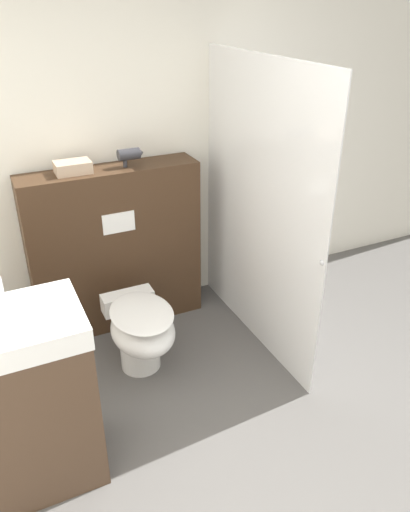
% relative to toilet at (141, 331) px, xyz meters
% --- Properties ---
extents(wall_back, '(8.00, 0.06, 2.50)m').
position_rel_toilet_xyz_m(wall_back, '(0.26, 0.82, 0.94)').
color(wall_back, silver).
rests_on(wall_back, ground_plane).
extents(partition_panel, '(1.21, 0.28, 1.19)m').
position_rel_toilet_xyz_m(partition_panel, '(0.05, 0.63, 0.29)').
color(partition_panel, '#3D2819').
rests_on(partition_panel, ground_plane).
extents(shower_glass, '(0.04, 1.45, 1.91)m').
position_rel_toilet_xyz_m(shower_glass, '(0.86, 0.06, 0.65)').
color(shower_glass, silver).
rests_on(shower_glass, ground_plane).
extents(toilet, '(0.39, 0.62, 0.49)m').
position_rel_toilet_xyz_m(toilet, '(0.00, 0.00, 0.00)').
color(toilet, white).
rests_on(toilet, ground_plane).
extents(sink_vanity, '(0.63, 0.47, 1.10)m').
position_rel_toilet_xyz_m(sink_vanity, '(-0.75, -0.53, 0.18)').
color(sink_vanity, '#473323').
rests_on(sink_vanity, ground_plane).
extents(hair_drier, '(0.17, 0.08, 0.12)m').
position_rel_toilet_xyz_m(hair_drier, '(0.20, 0.61, 0.96)').
color(hair_drier, '#2D2D33').
rests_on(hair_drier, partition_panel).
extents(folded_towel, '(0.23, 0.15, 0.08)m').
position_rel_toilet_xyz_m(folded_towel, '(-0.18, 0.63, 0.92)').
color(folded_towel, tan).
rests_on(folded_towel, partition_panel).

